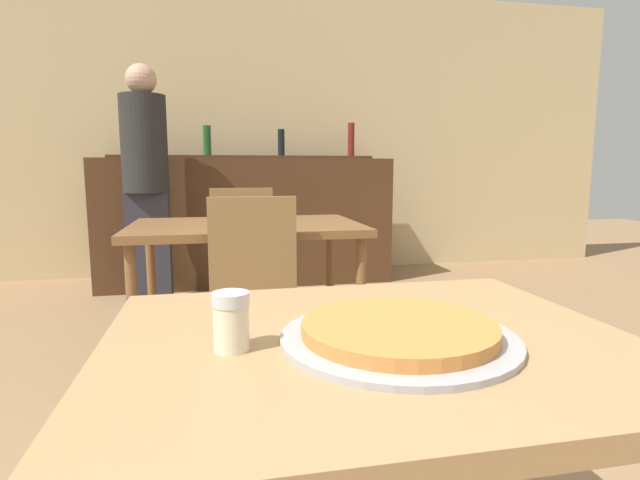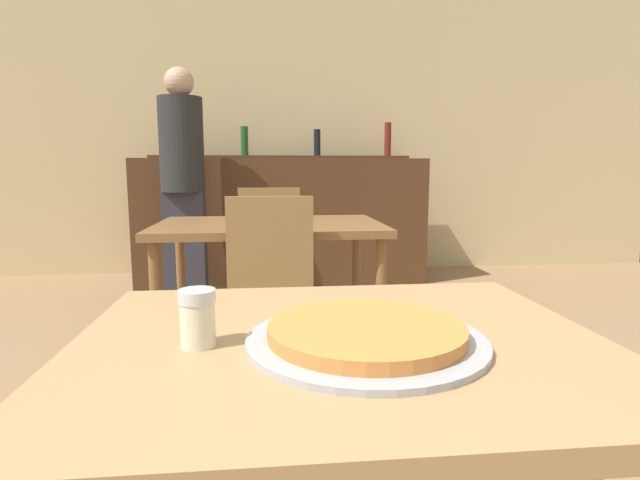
% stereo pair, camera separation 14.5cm
% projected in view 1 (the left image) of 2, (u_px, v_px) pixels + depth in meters
% --- Properties ---
extents(wall_back, '(8.00, 0.05, 2.80)m').
position_uv_depth(wall_back, '(242.00, 133.00, 4.94)').
color(wall_back, '#D1B784').
rests_on(wall_back, ground_plane).
extents(dining_table_near, '(0.97, 0.79, 0.75)m').
position_uv_depth(dining_table_near, '(369.00, 382.00, 0.94)').
color(dining_table_near, '#A87F51').
rests_on(dining_table_near, ground_plane).
extents(dining_table_far, '(1.18, 0.79, 0.77)m').
position_uv_depth(dining_table_far, '(246.00, 239.00, 2.62)').
color(dining_table_far, brown).
rests_on(dining_table_far, ground_plane).
extents(bar_counter, '(2.60, 0.56, 1.14)m').
position_uv_depth(bar_counter, '(247.00, 221.00, 4.57)').
color(bar_counter, '#4C2D19').
rests_on(bar_counter, ground_plane).
extents(bar_back_shelf, '(2.39, 0.24, 0.34)m').
position_uv_depth(bar_back_shelf, '(243.00, 153.00, 4.61)').
color(bar_back_shelf, '#4C2D19').
rests_on(bar_back_shelf, bar_counter).
extents(chair_far_side_front, '(0.40, 0.40, 0.93)m').
position_uv_depth(chair_far_side_front, '(255.00, 294.00, 2.10)').
color(chair_far_side_front, olive).
rests_on(chair_far_side_front, ground_plane).
extents(chair_far_side_back, '(0.40, 0.40, 0.93)m').
position_uv_depth(chair_far_side_back, '(242.00, 251.00, 3.19)').
color(chair_far_side_back, olive).
rests_on(chair_far_side_back, ground_plane).
extents(pizza_tray, '(0.42, 0.42, 0.04)m').
position_uv_depth(pizza_tray, '(399.00, 333.00, 0.89)').
color(pizza_tray, '#A3A3A8').
rests_on(pizza_tray, dining_table_near).
extents(cheese_shaker, '(0.06, 0.06, 0.10)m').
position_uv_depth(cheese_shaker, '(231.00, 321.00, 0.84)').
color(cheese_shaker, beige).
rests_on(cheese_shaker, dining_table_near).
extents(person_standing, '(0.34, 0.34, 1.82)m').
position_uv_depth(person_standing, '(146.00, 176.00, 3.79)').
color(person_standing, '#2D2D38').
rests_on(person_standing, ground_plane).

